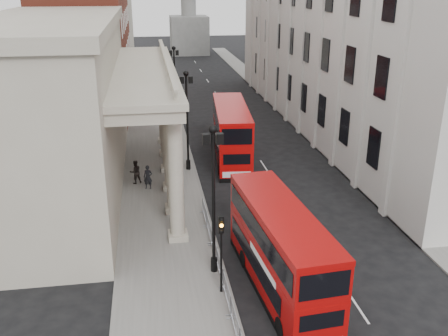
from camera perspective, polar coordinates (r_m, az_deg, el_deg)
The scene contains 18 objects.
ground at distance 24.96m, azimuth 1.58°, elevation -16.61°, with size 260.00×260.00×0.00m, color black.
sidewalk_west at distance 51.77m, azimuth -7.70°, elevation 3.54°, with size 6.00×140.00×0.12m, color slate.
sidewalk_east at distance 54.55m, azimuth 9.93°, elevation 4.31°, with size 3.00×140.00×0.12m, color slate.
kerb at distance 51.89m, azimuth -4.44°, elevation 3.72°, with size 0.20×140.00×0.14m, color slate.
portico_building at distance 39.21m, azimuth -18.68°, elevation 6.11°, with size 9.00×28.00×12.00m, color #A59D8A.
brick_building at distance 67.99m, azimuth -15.21°, elevation 16.49°, with size 9.00×32.00×22.00m, color maroon.
west_building_far at distance 99.89m, azimuth -13.35°, elevation 17.18°, with size 9.00×30.00×20.00m, color #A59D8A.
east_building at distance 55.23m, azimuth 12.65°, elevation 17.46°, with size 8.00×55.00×25.00m, color beige.
lamp_post_south at distance 25.83m, azimuth -1.22°, elevation -2.62°, with size 1.05×0.44×8.32m.
lamp_post_mid at distance 40.94m, azimuth -4.25°, elevation 6.15°, with size 1.05×0.44×8.32m.
lamp_post_north at distance 56.54m, azimuth -5.65°, elevation 10.14°, with size 1.05×0.44×8.32m.
traffic_light at distance 24.84m, azimuth -0.33°, elevation -8.26°, with size 0.28×0.33×4.30m.
crowd_barriers at distance 26.32m, azimuth -0.07°, elevation -12.63°, with size 0.50×18.75×1.10m.
bus_near at distance 25.77m, azimuth 6.42°, elevation -9.11°, with size 3.39×10.71×4.55m.
bus_far at distance 44.22m, azimuth 0.84°, elevation 4.13°, with size 3.73×11.50×4.88m.
pedestrian_a at distance 38.49m, azimuth -8.69°, elevation -1.05°, with size 0.68×0.44×1.85m, color #212227.
pedestrian_b at distance 39.64m, azimuth -10.09°, elevation -0.45°, with size 0.92×0.72×1.89m, color black.
pedestrian_c at distance 44.51m, azimuth -6.31°, elevation 2.02°, with size 0.86×0.56×1.76m, color black.
Camera 1 is at (-3.71, -19.53, 15.10)m, focal length 40.00 mm.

